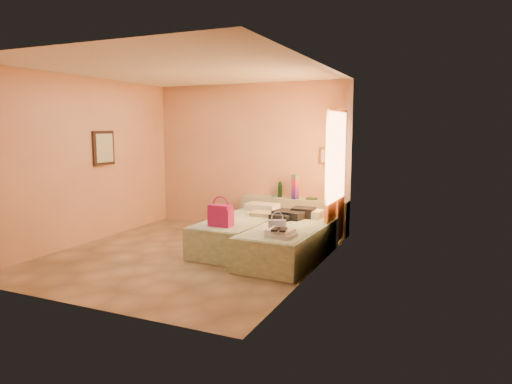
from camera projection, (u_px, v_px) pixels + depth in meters
ground at (189, 255)px, 7.07m from camera, size 4.50×4.50×0.00m
room_walls at (217, 138)px, 7.25m from camera, size 4.02×4.51×2.81m
headboard_ledge at (293, 215)px, 8.54m from camera, size 2.05×0.30×0.65m
bed_left at (243, 233)px, 7.41m from camera, size 0.97×2.03×0.50m
bed_right at (289, 243)px, 6.80m from camera, size 0.97×2.03×0.50m
water_bottle at (280, 190)px, 8.62m from camera, size 0.10×0.10×0.28m
rainbow_box at (295, 187)px, 8.38m from camera, size 0.13×0.13×0.45m
small_dish at (275, 196)px, 8.67m from camera, size 0.12×0.12×0.03m
green_book at (312, 199)px, 8.34m from camera, size 0.21×0.16×0.03m
flower_vase at (331, 193)px, 8.20m from camera, size 0.27×0.27×0.28m
magenta_handbag at (221, 215)px, 6.76m from camera, size 0.35×0.20×0.33m
khaki_garment at (263, 214)px, 7.59m from camera, size 0.41×0.34×0.06m
clothes_pile at (292, 214)px, 7.35m from camera, size 0.55×0.55×0.16m
blue_handbag at (277, 226)px, 6.44m from camera, size 0.27×0.19×0.16m
towel_stack at (281, 233)px, 6.10m from camera, size 0.39×0.35×0.10m
sandal_pair at (279, 230)px, 6.05m from camera, size 0.19×0.24×0.02m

